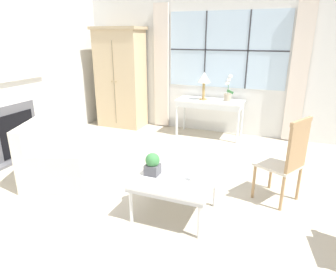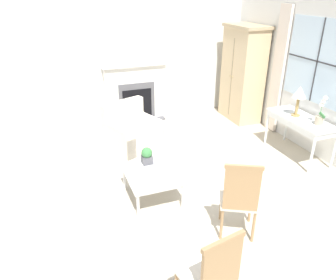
% 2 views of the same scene
% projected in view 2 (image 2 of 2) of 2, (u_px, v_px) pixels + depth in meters
% --- Properties ---
extents(ground_plane, '(14.00, 14.00, 0.00)m').
position_uv_depth(ground_plane, '(163.00, 188.00, 5.07)').
color(ground_plane, '#B2A893').
extents(wall_back_windowed, '(7.20, 0.14, 2.80)m').
position_uv_depth(wall_back_windowed, '(334.00, 82.00, 5.42)').
color(wall_back_windowed, silver).
rests_on(wall_back_windowed, ground_plane).
extents(wall_left, '(0.06, 7.20, 2.80)m').
position_uv_depth(wall_left, '(142.00, 57.00, 7.22)').
color(wall_left, silver).
rests_on(wall_left, ground_plane).
extents(fireplace, '(0.34, 1.46, 2.28)m').
position_uv_depth(fireplace, '(136.00, 88.00, 7.33)').
color(fireplace, '#515156').
rests_on(fireplace, ground_plane).
extents(armoire, '(1.07, 0.61, 2.10)m').
position_uv_depth(armoire, '(243.00, 74.00, 7.31)').
color(armoire, tan).
rests_on(armoire, ground_plane).
extents(console_table, '(1.29, 0.55, 0.73)m').
position_uv_depth(console_table, '(301.00, 122.00, 5.80)').
color(console_table, silver).
rests_on(console_table, ground_plane).
extents(table_lamp, '(0.24, 0.24, 0.54)m').
position_uv_depth(table_lamp, '(299.00, 94.00, 5.69)').
color(table_lamp, '#9E7F47').
rests_on(table_lamp, console_table).
extents(potted_orchid, '(0.18, 0.14, 0.51)m').
position_uv_depth(potted_orchid, '(321.00, 114.00, 5.42)').
color(potted_orchid, tan).
rests_on(potted_orchid, console_table).
extents(armchair_upholstered, '(1.10, 1.14, 0.84)m').
position_uv_depth(armchair_upholstered, '(132.00, 133.00, 6.31)').
color(armchair_upholstered, beige).
rests_on(armchair_upholstered, ground_plane).
extents(side_chair_wooden, '(0.59, 0.59, 1.06)m').
position_uv_depth(side_chair_wooden, '(240.00, 196.00, 3.87)').
color(side_chair_wooden, beige).
rests_on(side_chair_wooden, ground_plane).
extents(accent_chair_wooden, '(0.51, 0.51, 1.03)m').
position_uv_depth(accent_chair_wooden, '(213.00, 273.00, 2.86)').
color(accent_chair_wooden, white).
rests_on(accent_chair_wooden, ground_plane).
extents(coffee_table, '(0.86, 0.74, 0.44)m').
position_uv_depth(coffee_table, '(152.00, 175.00, 4.68)').
color(coffee_table, silver).
rests_on(coffee_table, ground_plane).
extents(potted_plant_small, '(0.16, 0.16, 0.26)m').
position_uv_depth(potted_plant_small, '(147.00, 155.00, 4.84)').
color(potted_plant_small, '#4C4C51').
rests_on(potted_plant_small, coffee_table).
extents(pillar_candle, '(0.10, 0.10, 0.14)m').
position_uv_depth(pillar_candle, '(158.00, 175.00, 4.48)').
color(pillar_candle, silver).
rests_on(pillar_candle, coffee_table).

